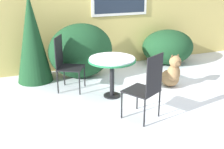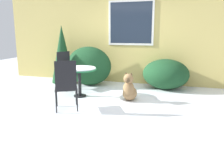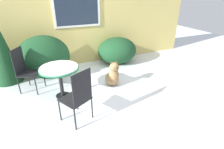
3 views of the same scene
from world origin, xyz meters
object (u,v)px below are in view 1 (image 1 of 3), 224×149
at_px(patio_chair_far_side, 147,86).
at_px(dog, 172,74).
at_px(patio_chair_near_table, 66,62).
at_px(patio_table, 112,63).

height_order(patio_chair_far_side, dog, patio_chair_far_side).
bearing_deg(patio_chair_near_table, patio_chair_far_side, -122.92).
bearing_deg(patio_table, patio_chair_far_side, -81.11).
distance_m(patio_chair_near_table, dog, 2.03).
relative_size(patio_chair_near_table, patio_chair_far_side, 1.00).
xyz_separation_m(patio_table, patio_chair_far_side, (0.15, -0.98, -0.08)).
bearing_deg(dog, patio_table, -177.15).
bearing_deg(patio_chair_far_side, patio_chair_near_table, -90.90).
bearing_deg(patio_table, patio_chair_near_table, 137.87).
xyz_separation_m(patio_chair_near_table, dog, (1.92, -0.61, -0.29)).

